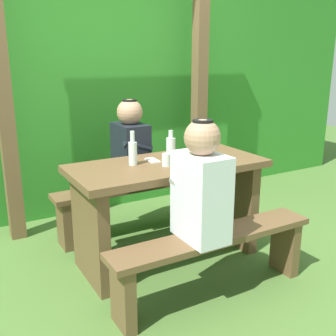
% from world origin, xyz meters
% --- Properties ---
extents(ground_plane, '(12.00, 12.00, 0.00)m').
position_xyz_m(ground_plane, '(0.00, 0.00, 0.00)').
color(ground_plane, '#496C2F').
extents(hedge_backdrop, '(6.40, 0.85, 2.17)m').
position_xyz_m(hedge_backdrop, '(0.00, 1.67, 1.08)').
color(hedge_backdrop, '#2F8126').
rests_on(hedge_backdrop, ground_plane).
extents(pergola_post_left, '(0.12, 0.12, 2.23)m').
position_xyz_m(pergola_post_left, '(-0.92, 0.97, 1.11)').
color(pergola_post_left, brown).
rests_on(pergola_post_left, ground_plane).
extents(pergola_post_right, '(0.12, 0.12, 2.23)m').
position_xyz_m(pergola_post_right, '(0.92, 0.97, 1.11)').
color(pergola_post_right, brown).
rests_on(pergola_post_right, ground_plane).
extents(picnic_table, '(1.40, 0.64, 0.75)m').
position_xyz_m(picnic_table, '(0.00, 0.00, 0.51)').
color(picnic_table, brown).
rests_on(picnic_table, ground_plane).
extents(bench_near, '(1.40, 0.24, 0.43)m').
position_xyz_m(bench_near, '(0.00, -0.58, 0.31)').
color(bench_near, brown).
rests_on(bench_near, ground_plane).
extents(bench_far, '(1.40, 0.24, 0.43)m').
position_xyz_m(bench_far, '(0.00, 0.58, 0.31)').
color(bench_far, brown).
rests_on(bench_far, ground_plane).
extents(person_white_shirt, '(0.25, 0.35, 0.72)m').
position_xyz_m(person_white_shirt, '(-0.11, -0.57, 0.76)').
color(person_white_shirt, silver).
rests_on(person_white_shirt, bench_near).
extents(person_black_coat, '(0.25, 0.35, 0.72)m').
position_xyz_m(person_black_coat, '(-0.03, 0.57, 0.76)').
color(person_black_coat, black).
rests_on(person_black_coat, bench_far).
extents(drinking_glass, '(0.06, 0.06, 0.09)m').
position_xyz_m(drinking_glass, '(-0.06, -0.08, 0.80)').
color(drinking_glass, silver).
rests_on(drinking_glass, picnic_table).
extents(bottle_left, '(0.06, 0.06, 0.24)m').
position_xyz_m(bottle_left, '(-0.24, 0.07, 0.85)').
color(bottle_left, silver).
rests_on(bottle_left, picnic_table).
extents(bottle_right, '(0.07, 0.07, 0.21)m').
position_xyz_m(bottle_right, '(0.08, 0.09, 0.84)').
color(bottle_right, silver).
rests_on(bottle_right, picnic_table).
extents(cell_phone, '(0.08, 0.14, 0.01)m').
position_xyz_m(cell_phone, '(-0.08, 0.09, 0.76)').
color(cell_phone, silver).
rests_on(cell_phone, picnic_table).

